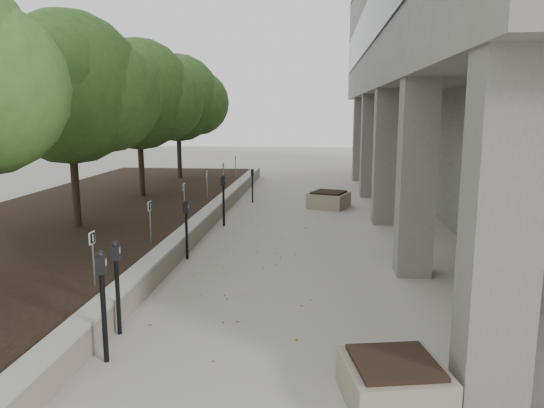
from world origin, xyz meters
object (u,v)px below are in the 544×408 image
at_px(crabapple_tree_4, 139,118).
at_px(parking_meter_1, 103,307).
at_px(planter_front, 394,381).
at_px(parking_meter_2, 117,288).
at_px(crabapple_tree_5, 178,117).
at_px(parking_meter_5, 252,186).
at_px(crabapple_tree_3, 71,121).
at_px(parking_meter_4, 224,200).
at_px(parking_meter_3, 187,230).
at_px(planter_back, 329,199).

height_order(crabapple_tree_4, parking_meter_1, crabapple_tree_4).
height_order(crabapple_tree_4, planter_front, crabapple_tree_4).
bearing_deg(planter_front, parking_meter_2, 158.59).
height_order(crabapple_tree_5, parking_meter_2, crabapple_tree_5).
bearing_deg(parking_meter_5, crabapple_tree_3, -119.08).
relative_size(parking_meter_1, parking_meter_2, 1.06).
height_order(crabapple_tree_5, parking_meter_5, crabapple_tree_5).
distance_m(crabapple_tree_3, parking_meter_4, 4.71).
bearing_deg(parking_meter_4, crabapple_tree_4, 147.49).
height_order(crabapple_tree_5, parking_meter_3, crabapple_tree_5).
bearing_deg(crabapple_tree_4, crabapple_tree_3, -90.00).
bearing_deg(planter_front, parking_meter_1, 170.14).
relative_size(crabapple_tree_3, parking_meter_1, 3.48).
bearing_deg(parking_meter_1, crabapple_tree_5, 93.24).
distance_m(parking_meter_4, planter_back, 4.56).
xyz_separation_m(crabapple_tree_5, parking_meter_2, (3.25, -15.47, -2.39)).
bearing_deg(parking_meter_4, parking_meter_1, -83.36).
xyz_separation_m(crabapple_tree_3, parking_meter_3, (3.25, -1.38, -2.43)).
bearing_deg(parking_meter_3, planter_front, -51.51).
distance_m(parking_meter_2, planter_back, 11.42).
relative_size(parking_meter_4, planter_front, 1.36).
distance_m(crabapple_tree_5, planter_back, 8.49).
relative_size(parking_meter_5, planter_front, 1.13).
bearing_deg(crabapple_tree_4, parking_meter_4, -39.39).
bearing_deg(planter_back, parking_meter_5, 165.51).
height_order(crabapple_tree_3, parking_meter_1, crabapple_tree_3).
height_order(crabapple_tree_4, planter_back, crabapple_tree_4).
bearing_deg(planter_back, parking_meter_1, -105.06).
relative_size(crabapple_tree_5, parking_meter_5, 4.30).
distance_m(parking_meter_3, parking_meter_5, 7.57).
bearing_deg(parking_meter_5, crabapple_tree_5, 137.06).
bearing_deg(parking_meter_2, crabapple_tree_5, 94.19).
bearing_deg(planter_front, crabapple_tree_5, 112.81).
height_order(crabapple_tree_4, crabapple_tree_5, same).
xyz_separation_m(crabapple_tree_5, parking_meter_5, (3.78, -3.83, -2.49)).
xyz_separation_m(parking_meter_4, planter_front, (3.70, -9.17, -0.50)).
xyz_separation_m(crabapple_tree_4, parking_meter_2, (3.25, -10.47, -2.39)).
xyz_separation_m(parking_meter_5, planter_back, (2.80, -0.72, -0.34)).
xyz_separation_m(parking_meter_2, parking_meter_4, (0.20, 7.64, 0.03)).
height_order(parking_meter_1, parking_meter_4, parking_meter_1).
bearing_deg(parking_meter_2, parking_meter_5, 79.72).
bearing_deg(parking_meter_3, crabapple_tree_4, 120.73).
relative_size(crabapple_tree_5, planter_back, 4.40).
bearing_deg(parking_meter_3, crabapple_tree_3, 160.72).
bearing_deg(planter_back, crabapple_tree_5, 145.33).
height_order(crabapple_tree_4, parking_meter_5, crabapple_tree_4).
bearing_deg(crabapple_tree_4, planter_front, -59.21).
height_order(crabapple_tree_3, crabapple_tree_4, same).
bearing_deg(planter_front, parking_meter_3, 124.76).
xyz_separation_m(planter_front, planter_back, (-0.57, 12.45, 0.03)).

